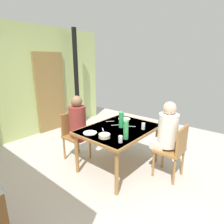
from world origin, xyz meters
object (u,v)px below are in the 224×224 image
at_px(serving_bowl_center, 104,136).
at_px(water_bottle_green_near, 121,119).
at_px(chair_near_diner, 174,149).
at_px(chair_far_diner, 74,133).
at_px(person_far_diner, 78,120).
at_px(water_bottle_green_far, 126,130).
at_px(dining_table, 119,132).
at_px(person_near_diner, 167,129).

bearing_deg(serving_bowl_center, water_bottle_green_near, 8.39).
relative_size(chair_near_diner, water_bottle_green_near, 2.92).
bearing_deg(serving_bowl_center, chair_far_diner, 79.87).
relative_size(person_far_diner, water_bottle_green_far, 2.55).
distance_m(dining_table, person_near_diner, 0.78).
height_order(dining_table, serving_bowl_center, serving_bowl_center).
height_order(chair_near_diner, serving_bowl_center, chair_near_diner).
height_order(person_near_diner, serving_bowl_center, person_near_diner).
bearing_deg(water_bottle_green_near, dining_table, 171.59).
distance_m(chair_far_diner, water_bottle_green_far, 1.24).
bearing_deg(person_far_diner, serving_bowl_center, 78.16).
bearing_deg(serving_bowl_center, person_near_diner, -39.60).
xyz_separation_m(chair_near_diner, serving_bowl_center, (-0.75, 0.76, 0.25)).
xyz_separation_m(chair_far_diner, water_bottle_green_near, (0.33, -0.85, 0.36)).
height_order(water_bottle_green_near, serving_bowl_center, water_bottle_green_near).
relative_size(chair_far_diner, water_bottle_green_far, 2.89).
height_order(chair_far_diner, water_bottle_green_far, water_bottle_green_far).
bearing_deg(water_bottle_green_near, chair_near_diner, -73.12).
bearing_deg(water_bottle_green_far, water_bottle_green_near, 45.15).
height_order(person_near_diner, water_bottle_green_near, person_near_diner).
xyz_separation_m(chair_near_diner, person_far_diner, (-0.59, 1.54, 0.28)).
bearing_deg(person_near_diner, water_bottle_green_near, 109.95).
distance_m(person_near_diner, person_far_diner, 1.52).
height_order(water_bottle_green_far, serving_bowl_center, water_bottle_green_far).
relative_size(chair_near_diner, water_bottle_green_far, 2.89).
xyz_separation_m(person_far_diner, water_bottle_green_near, (0.33, -0.71, 0.08)).
height_order(chair_near_diner, person_far_diner, person_far_diner).
height_order(dining_table, water_bottle_green_near, water_bottle_green_near).
xyz_separation_m(dining_table, water_bottle_green_near, (0.05, -0.01, 0.21)).
xyz_separation_m(chair_far_diner, serving_bowl_center, (-0.16, -0.92, 0.25)).
bearing_deg(serving_bowl_center, chair_near_diner, -45.26).
xyz_separation_m(dining_table, serving_bowl_center, (-0.45, -0.08, 0.10)).
bearing_deg(person_far_diner, person_near_diner, 112.66).
distance_m(chair_near_diner, person_far_diner, 1.67).
bearing_deg(water_bottle_green_near, water_bottle_green_far, -134.85).
relative_size(water_bottle_green_far, serving_bowl_center, 1.77).
bearing_deg(water_bottle_green_far, dining_table, 50.60).
bearing_deg(dining_table, water_bottle_green_near, -8.41).
bearing_deg(chair_far_diner, person_near_diner, 110.83).
height_order(dining_table, water_bottle_green_far, water_bottle_green_far).
relative_size(person_far_diner, water_bottle_green_near, 2.59).
bearing_deg(water_bottle_green_near, chair_far_diner, 111.55).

